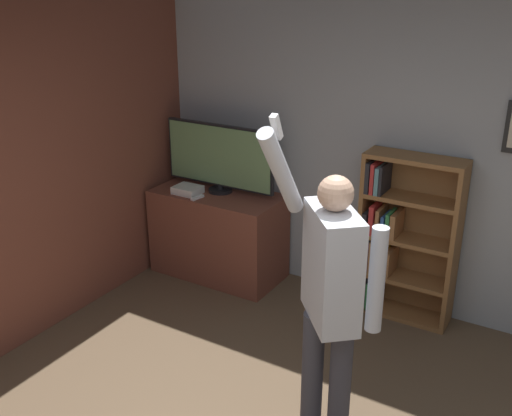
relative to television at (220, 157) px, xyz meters
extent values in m
cube|color=#9EA3A8|center=(1.85, 0.31, 0.20)|extent=(6.99, 0.06, 2.70)
cube|color=brown|center=(-0.68, -1.10, 0.20)|extent=(0.06, 4.37, 2.70)
cube|color=brown|center=(0.00, -0.05, -0.74)|extent=(1.21, 0.60, 0.82)
cylinder|color=black|center=(0.00, 0.00, -0.31)|extent=(0.22, 0.22, 0.03)
cylinder|color=black|center=(0.00, 0.00, -0.27)|extent=(0.06, 0.06, 0.05)
cube|color=black|center=(0.00, 0.00, 0.02)|extent=(1.11, 0.04, 0.57)
cube|color=#6B9360|center=(0.00, -0.02, 0.02)|extent=(1.08, 0.01, 0.54)
cube|color=white|center=(-0.23, -0.19, -0.30)|extent=(0.24, 0.20, 0.07)
cube|color=white|center=(-0.07, -0.26, -0.32)|extent=(0.06, 0.14, 0.02)
cube|color=brown|center=(1.37, 0.12, -0.45)|extent=(0.04, 0.28, 1.39)
cube|color=brown|center=(2.12, 0.12, -0.45)|extent=(0.04, 0.28, 1.39)
cube|color=brown|center=(1.75, 0.26, -0.45)|extent=(0.78, 0.01, 1.39)
cube|color=brown|center=(1.75, 0.12, -1.13)|extent=(0.71, 0.28, 0.04)
cube|color=brown|center=(1.75, 0.12, -0.80)|extent=(0.71, 0.28, 0.04)
cube|color=brown|center=(1.75, 0.12, -0.45)|extent=(0.71, 0.28, 0.04)
cube|color=brown|center=(1.75, 0.12, -0.10)|extent=(0.71, 0.28, 0.04)
cube|color=brown|center=(1.75, 0.12, 0.23)|extent=(0.71, 0.28, 0.04)
cube|color=#5B8E99|center=(1.40, 0.09, -1.00)|extent=(0.02, 0.21, 0.26)
cube|color=#232328|center=(1.44, 0.11, -1.01)|extent=(0.03, 0.26, 0.25)
cube|color=#338447|center=(1.49, 0.10, -1.01)|extent=(0.03, 0.24, 0.25)
cube|color=#99663D|center=(1.52, 0.10, -1.00)|extent=(0.03, 0.24, 0.26)
cube|color=beige|center=(1.40, 0.11, -0.66)|extent=(0.02, 0.25, 0.26)
cube|color=#7A3889|center=(1.44, 0.10, -0.67)|extent=(0.03, 0.24, 0.23)
cube|color=#99663D|center=(1.49, 0.09, -0.64)|extent=(0.04, 0.20, 0.29)
cube|color=gold|center=(1.54, 0.10, -0.65)|extent=(0.03, 0.24, 0.26)
cube|color=gold|center=(1.58, 0.08, -0.67)|extent=(0.04, 0.20, 0.22)
cube|color=#99663D|center=(1.63, 0.11, -0.67)|extent=(0.04, 0.25, 0.22)
cube|color=#232328|center=(1.41, 0.09, -0.35)|extent=(0.04, 0.20, 0.17)
cube|color=red|center=(1.47, 0.09, -0.31)|extent=(0.04, 0.21, 0.25)
cube|color=#99663D|center=(1.52, 0.09, -0.32)|extent=(0.03, 0.22, 0.23)
cube|color=#2D569E|center=(1.56, 0.09, -0.35)|extent=(0.03, 0.21, 0.18)
cube|color=#338447|center=(1.60, 0.09, -0.33)|extent=(0.03, 0.20, 0.21)
cube|color=#99663D|center=(1.65, 0.11, -0.33)|extent=(0.04, 0.25, 0.21)
cube|color=#232328|center=(1.41, 0.11, 0.04)|extent=(0.03, 0.26, 0.25)
cube|color=red|center=(1.45, 0.11, 0.04)|extent=(0.03, 0.26, 0.25)
cube|color=#5B8E99|center=(1.49, 0.10, 0.03)|extent=(0.03, 0.23, 0.22)
cube|color=#232328|center=(1.52, 0.11, 0.03)|extent=(0.02, 0.25, 0.24)
cylinder|color=#383842|center=(1.71, -1.56, -0.71)|extent=(0.13, 0.13, 0.88)
cylinder|color=#383842|center=(1.89, -1.56, -0.71)|extent=(0.13, 0.13, 0.88)
cube|color=#B7BCC6|center=(1.80, -1.56, 0.06)|extent=(0.47, 0.49, 0.66)
sphere|color=tan|center=(1.80, -1.56, 0.49)|extent=(0.19, 0.19, 0.19)
cylinder|color=#B7BCC6|center=(2.06, -1.56, 0.04)|extent=(0.09, 0.09, 0.61)
cylinder|color=#B7BCC6|center=(1.55, -1.68, 0.59)|extent=(0.09, 0.42, 0.55)
cube|color=white|center=(1.55, -1.74, 0.85)|extent=(0.04, 0.09, 0.14)
camera|label=1|loc=(2.95, -4.29, 1.56)|focal=42.00mm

